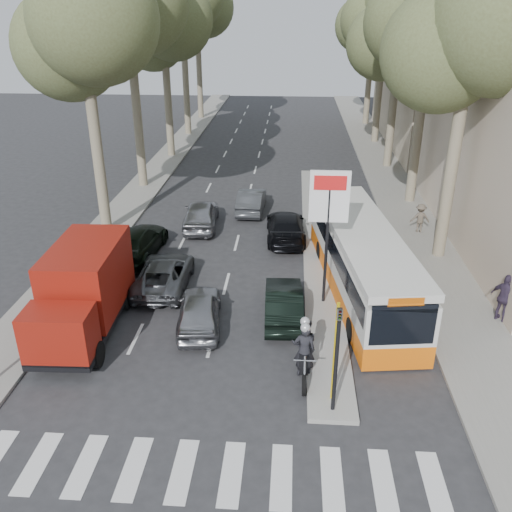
{
  "coord_description": "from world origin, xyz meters",
  "views": [
    {
      "loc": [
        1.85,
        -14.32,
        11.09
      ],
      "look_at": [
        0.44,
        6.02,
        1.6
      ],
      "focal_mm": 38.0,
      "sensor_mm": 36.0,
      "label": 1
    }
  ],
  "objects_px": {
    "red_truck": "(84,290)",
    "city_bus": "(362,259)",
    "dark_hatchback": "(284,302)",
    "motorcycle": "(304,349)",
    "silver_hatchback": "(199,310)"
  },
  "relations": [
    {
      "from": "dark_hatchback",
      "to": "city_bus",
      "type": "xyz_separation_m",
      "value": [
        3.14,
        2.26,
        0.87
      ]
    },
    {
      "from": "red_truck",
      "to": "city_bus",
      "type": "bearing_deg",
      "value": 17.43
    },
    {
      "from": "red_truck",
      "to": "city_bus",
      "type": "relative_size",
      "value": 0.53
    },
    {
      "from": "red_truck",
      "to": "city_bus",
      "type": "height_order",
      "value": "red_truck"
    },
    {
      "from": "silver_hatchback",
      "to": "red_truck",
      "type": "relative_size",
      "value": 0.66
    },
    {
      "from": "red_truck",
      "to": "city_bus",
      "type": "xyz_separation_m",
      "value": [
        10.39,
        3.63,
        -0.14
      ]
    },
    {
      "from": "silver_hatchback",
      "to": "motorcycle",
      "type": "xyz_separation_m",
      "value": [
        3.89,
        -2.59,
        0.26
      ]
    },
    {
      "from": "city_bus",
      "to": "silver_hatchback",
      "type": "bearing_deg",
      "value": -161.16
    },
    {
      "from": "motorcycle",
      "to": "city_bus",
      "type": "bearing_deg",
      "value": 66.88
    },
    {
      "from": "red_truck",
      "to": "motorcycle",
      "type": "xyz_separation_m",
      "value": [
        7.99,
        -2.05,
        -0.75
      ]
    },
    {
      "from": "motorcycle",
      "to": "red_truck",
      "type": "bearing_deg",
      "value": 165.43
    },
    {
      "from": "dark_hatchback",
      "to": "motorcycle",
      "type": "xyz_separation_m",
      "value": [
        0.74,
        -3.42,
        0.26
      ]
    },
    {
      "from": "silver_hatchback",
      "to": "motorcycle",
      "type": "height_order",
      "value": "motorcycle"
    },
    {
      "from": "motorcycle",
      "to": "dark_hatchback",
      "type": "bearing_deg",
      "value": 102.0
    },
    {
      "from": "dark_hatchback",
      "to": "red_truck",
      "type": "relative_size",
      "value": 0.67
    }
  ]
}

